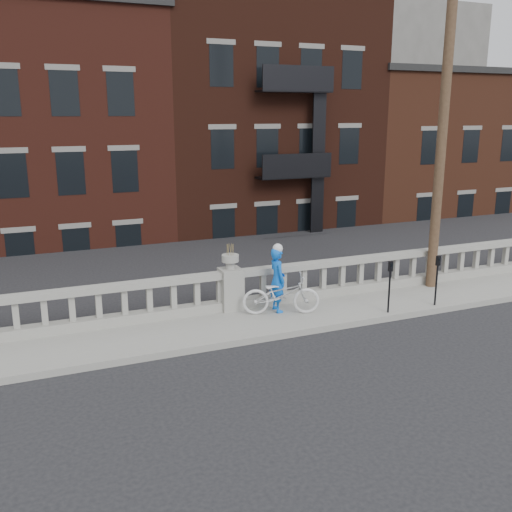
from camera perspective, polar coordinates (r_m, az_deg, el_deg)
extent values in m
plane|color=black|center=(11.74, 4.30, -11.94)|extent=(120.00, 120.00, 0.00)
cube|color=gray|center=(14.22, -1.20, -6.78)|extent=(32.00, 2.20, 0.15)
cube|color=gray|center=(14.99, -2.54, -4.87)|extent=(28.00, 0.34, 0.25)
cube|color=gray|center=(14.74, -2.57, -1.83)|extent=(28.00, 0.34, 0.16)
cube|color=gray|center=(14.86, -2.56, -3.32)|extent=(0.55, 0.55, 1.10)
cylinder|color=gray|center=(14.67, -2.58, -0.90)|extent=(0.24, 0.24, 0.20)
cylinder|color=gray|center=(14.63, -2.59, -0.21)|extent=(0.44, 0.44, 0.18)
cube|color=#605E59|center=(16.36, -2.87, -13.47)|extent=(36.00, 0.50, 5.15)
cube|color=black|center=(37.14, -14.27, -2.57)|extent=(80.00, 44.00, 0.50)
cube|color=#595651|center=(19.80, -12.59, -10.54)|extent=(16.00, 7.00, 4.00)
cube|color=#595651|center=(50.13, 9.95, 12.62)|extent=(14.00, 14.00, 18.00)
cube|color=#4A1D15|center=(29.50, -21.07, 7.07)|extent=(10.00, 14.00, 14.00)
cube|color=black|center=(29.60, -22.37, 20.91)|extent=(10.30, 14.30, 0.30)
cube|color=#35160E|center=(31.35, -2.40, 9.74)|extent=(10.00, 14.00, 15.50)
cube|color=black|center=(31.74, -2.56, 24.11)|extent=(10.30, 14.30, 0.30)
cube|color=#552919|center=(36.21, 12.75, 7.21)|extent=(10.00, 14.00, 12.00)
cube|color=black|center=(36.03, 13.30, 16.96)|extent=(10.30, 14.30, 0.30)
cylinder|color=#422D1E|center=(17.04, 18.27, 13.44)|extent=(0.28, 0.28, 10.00)
cylinder|color=black|center=(15.00, 13.17, -3.52)|extent=(0.05, 0.05, 1.10)
cube|color=black|center=(14.81, 13.31, -1.01)|extent=(0.10, 0.08, 0.26)
cube|color=black|center=(14.76, 13.42, -0.90)|extent=(0.06, 0.01, 0.08)
cylinder|color=black|center=(15.89, 17.57, -2.81)|extent=(0.05, 0.05, 1.10)
cube|color=black|center=(15.72, 17.75, -0.44)|extent=(0.10, 0.08, 0.26)
cube|color=black|center=(15.68, 17.87, -0.33)|extent=(0.06, 0.01, 0.08)
imported|color=silver|center=(14.54, 2.52, -3.85)|extent=(2.08, 1.27, 1.03)
imported|color=blue|center=(14.64, 2.15, -2.38)|extent=(0.42, 0.62, 1.68)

